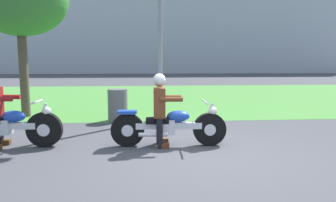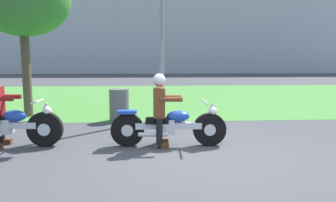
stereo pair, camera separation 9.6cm
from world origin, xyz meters
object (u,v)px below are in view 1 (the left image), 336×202
motorcycle_lead (169,126)px  trash_can (118,105)px  rider_lead (160,104)px  motorcycle_follow (5,126)px

motorcycle_lead → trash_can: 2.89m
motorcycle_lead → rider_lead: 0.46m
motorcycle_lead → motorcycle_follow: motorcycle_follow is taller
motorcycle_follow → trash_can: size_ratio=2.48×
rider_lead → motorcycle_follow: (-2.94, 0.13, -0.41)m
motorcycle_lead → rider_lead: size_ratio=1.59×
motorcycle_follow → trash_can: motorcycle_follow is taller
motorcycle_follow → trash_can: bearing=54.5°
motorcycle_lead → trash_can: bearing=116.4°
motorcycle_lead → motorcycle_follow: size_ratio=1.03×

